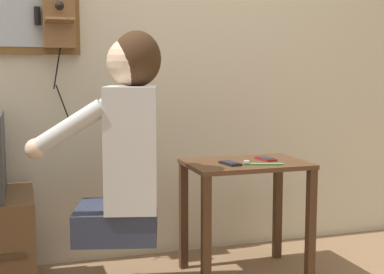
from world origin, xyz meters
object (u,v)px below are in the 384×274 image
object	(u,v)px
cell_phone_held	(230,163)
toothbrush	(261,164)
wall_phone_antique	(58,11)
person	(126,141)
cell_phone_spare	(266,159)

from	to	relation	value
cell_phone_held	toothbrush	distance (m)	0.15
wall_phone_antique	toothbrush	bearing A→B (deg)	-28.94
person	cell_phone_spare	size ratio (longest dim) A/B	7.07
person	wall_phone_antique	size ratio (longest dim) A/B	1.19
wall_phone_antique	toothbrush	world-z (taller)	wall_phone_antique
wall_phone_antique	cell_phone_held	xyz separation A→B (m)	(0.76, -0.44, -0.74)
cell_phone_held	cell_phone_spare	size ratio (longest dim) A/B	1.02
wall_phone_antique	toothbrush	xyz separation A→B (m)	(0.90, -0.50, -0.74)
person	cell_phone_spare	distance (m)	0.77
person	cell_phone_held	size ratio (longest dim) A/B	6.93
person	wall_phone_antique	world-z (taller)	wall_phone_antique
wall_phone_antique	cell_phone_held	size ratio (longest dim) A/B	5.83
person	cell_phone_held	world-z (taller)	person
cell_phone_held	cell_phone_spare	bearing A→B (deg)	7.45
cell_phone_held	cell_phone_spare	world-z (taller)	same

